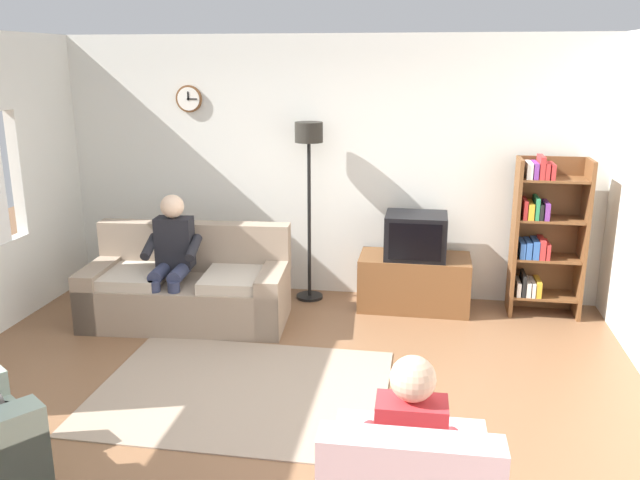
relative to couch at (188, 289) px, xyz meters
name	(u,v)px	position (x,y,z in m)	size (l,w,h in m)	color
ground_plane	(271,411)	(1.19, -1.56, -0.31)	(12.00, 12.00, 0.00)	brown
back_wall_assembly	(328,168)	(1.19, 1.10, 1.04)	(6.20, 0.17, 2.70)	silver
couch	(188,289)	(0.00, 0.00, 0.00)	(1.96, 1.02, 0.90)	gray
tv_stand	(414,282)	(2.14, 0.69, -0.04)	(1.10, 0.56, 0.54)	brown
tv	(416,236)	(2.14, 0.67, 0.45)	(0.60, 0.49, 0.44)	black
bookshelf	(543,234)	(3.36, 0.77, 0.50)	(0.68, 0.36, 1.58)	brown
floor_lamp	(309,162)	(1.04, 0.79, 1.14)	(0.28, 0.28, 1.85)	black
area_rug	(242,390)	(0.90, -1.30, -0.31)	(2.20, 1.70, 0.01)	gray
person_on_couch	(172,254)	(-0.10, -0.11, 0.39)	(0.53, 0.56, 1.24)	black
person_in_right_armchair	(410,445)	(2.21, -2.78, 0.29)	(0.52, 0.54, 1.12)	red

